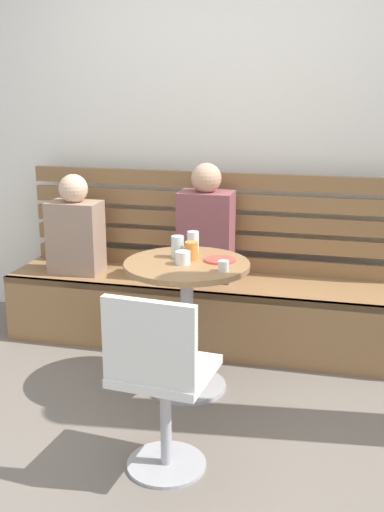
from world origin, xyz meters
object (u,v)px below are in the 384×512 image
cup_ceramic_white (183,258)px  cup_tumbler_orange (191,251)px  cup_water_clear (193,241)px  cup_glass_tall (178,247)px  person_adult (206,228)px  booth_bench (213,312)px  person_child_left (75,230)px  cup_espresso_small (223,266)px  cafe_table (187,301)px  white_chair (160,378)px  plate_small (220,260)px

cup_ceramic_white → cup_tumbler_orange: size_ratio=0.80×
cup_water_clear → cup_glass_tall: bearing=-106.0°
person_adult → cup_tumbler_orange: bearing=-85.1°
person_adult → cup_tumbler_orange: 0.61m
booth_bench → cup_glass_tall: 0.80m
booth_bench → cup_tumbler_orange: (-0.00, -0.58, 0.57)m
person_adult → person_child_left: size_ratio=1.14×
cup_ceramic_white → cup_tumbler_orange: bearing=78.7°
person_adult → cup_espresso_small: 0.82m
person_child_left → cafe_table: bearing=-33.3°
person_adult → cup_ceramic_white: 0.71m
white_chair → cup_tumbler_orange: size_ratio=8.50×
cafe_table → plate_small: 0.29m
person_adult → cup_espresso_small: (0.27, -0.78, -0.01)m
booth_bench → cup_water_clear: cup_water_clear is taller
cup_ceramic_white → plate_small: bearing=30.9°
cup_tumbler_orange → cup_water_clear: size_ratio=0.91×
person_adult → cup_espresso_small: bearing=-71.0°
white_chair → plate_small: (0.08, 0.89, 0.28)m
cup_espresso_small → cup_water_clear: cup_water_clear is taller
cup_ceramic_white → cup_water_clear: (-0.02, 0.29, 0.02)m
cup_espresso_small → plate_small: size_ratio=0.33×
cup_ceramic_white → cup_water_clear: cup_water_clear is taller
booth_bench → cafe_table: bearing=-91.0°
cup_ceramic_white → booth_bench: bearing=88.1°
cafe_table → cup_espresso_small: 0.35m
cup_glass_tall → cup_espresso_small: size_ratio=2.14×
white_chair → cup_tumbler_orange: white_chair is taller
cafe_table → cup_espresso_small: cup_espresso_small is taller
cafe_table → cup_ceramic_white: cup_ceramic_white is taller
person_child_left → plate_small: 1.21m
booth_bench → cup_water_clear: 0.69m
person_child_left → cup_tumbler_orange: bearing=-30.6°
white_chair → person_child_left: 1.76m
person_adult → cup_water_clear: bearing=-87.5°
cafe_table → plate_small: size_ratio=4.35×
cafe_table → cup_espresso_small: (0.22, -0.11, 0.25)m
cup_tumbler_orange → cafe_table: bearing=-96.7°
booth_bench → cafe_table: size_ratio=3.65×
person_adult → booth_bench: bearing=-32.6°
person_adult → cup_glass_tall: 0.58m
plate_small → cafe_table: bearing=-156.8°
cup_espresso_small → cup_tumbler_orange: (-0.22, 0.17, 0.02)m
cup_ceramic_white → cup_glass_tall: bearing=117.3°
cup_water_clear → white_chair: bearing=-83.7°
white_chair → person_adult: person_adult is taller
person_adult → cafe_table: bearing=-86.1°
cup_glass_tall → cup_tumbler_orange: (0.08, -0.03, -0.01)m
person_child_left → plate_small: bearing=-26.1°
person_adult → plate_small: bearing=-70.4°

